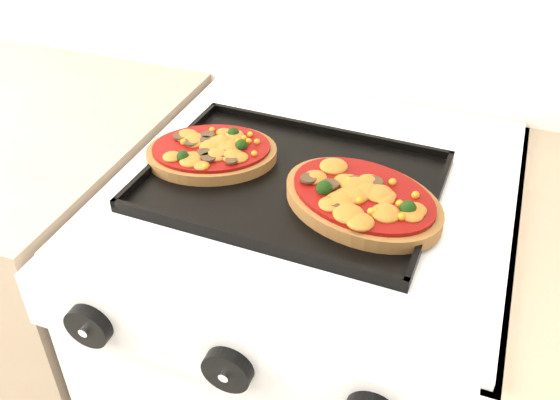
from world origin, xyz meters
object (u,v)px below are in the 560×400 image
at_px(stove, 307,370).
at_px(pizza_left, 212,151).
at_px(pizza_right, 363,198).
at_px(baking_tray, 292,180).

distance_m(stove, pizza_left, 0.51).
distance_m(stove, pizza_right, 0.49).
distance_m(stove, baking_tray, 0.47).
bearing_deg(baking_tray, stove, 47.10).
relative_size(stove, pizza_right, 3.84).
height_order(stove, pizza_right, pizza_right).
xyz_separation_m(baking_tray, pizza_right, (0.11, -0.03, 0.02)).
relative_size(pizza_left, pizza_right, 0.86).
bearing_deg(pizza_right, baking_tray, 167.01).
bearing_deg(pizza_left, baking_tray, -5.78).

